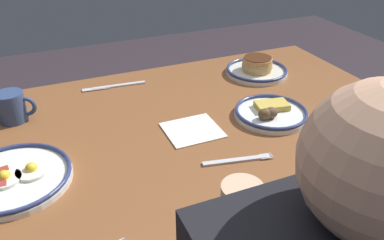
% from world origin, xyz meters
% --- Properties ---
extents(dining_table, '(1.45, 0.91, 0.75)m').
position_xyz_m(dining_table, '(0.00, 0.00, 0.64)').
color(dining_table, brown).
rests_on(dining_table, ground_plane).
extents(plate_near_main, '(0.22, 0.22, 0.05)m').
position_xyz_m(plate_near_main, '(-0.28, 0.04, 0.76)').
color(plate_near_main, white).
rests_on(plate_near_main, dining_table).
extents(plate_center_pancakes, '(0.22, 0.22, 0.06)m').
position_xyz_m(plate_center_pancakes, '(-0.41, -0.25, 0.77)').
color(plate_center_pancakes, silver).
rests_on(plate_center_pancakes, dining_table).
extents(plate_far_companion, '(0.26, 0.26, 0.04)m').
position_xyz_m(plate_far_companion, '(0.43, 0.06, 0.76)').
color(plate_far_companion, white).
rests_on(plate_far_companion, dining_table).
extents(coffee_mug, '(0.11, 0.08, 0.09)m').
position_xyz_m(coffee_mug, '(0.41, -0.24, 0.80)').
color(coffee_mug, '#334772').
rests_on(coffee_mug, dining_table).
extents(paper_napkin, '(0.15, 0.14, 0.00)m').
position_xyz_m(paper_napkin, '(-0.04, 0.02, 0.75)').
color(paper_napkin, white).
rests_on(paper_napkin, dining_table).
extents(fork_far, '(0.18, 0.05, 0.01)m').
position_xyz_m(fork_far, '(-0.09, 0.19, 0.75)').
color(fork_far, silver).
rests_on(fork_far, dining_table).
extents(butter_knife, '(0.21, 0.03, 0.01)m').
position_xyz_m(butter_knife, '(0.09, -0.35, 0.75)').
color(butter_knife, silver).
rests_on(butter_knife, dining_table).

